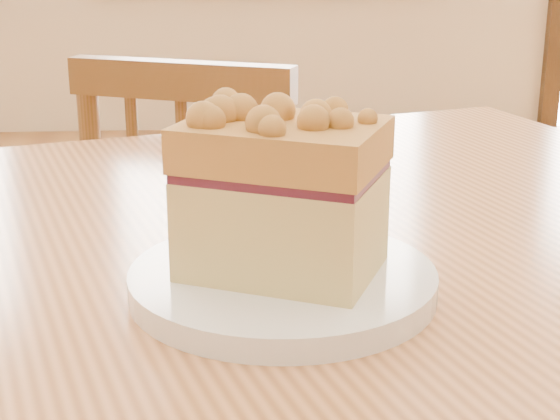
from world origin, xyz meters
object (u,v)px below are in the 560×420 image
cafe_table_main (184,340)px  cafe_chair_main (221,289)px  plate (283,282)px  cake_slice (283,192)px

cafe_table_main → cafe_chair_main: 0.68m
cafe_chair_main → plate: cafe_chair_main is taller
cake_slice → cafe_table_main: bearing=145.7°
cafe_table_main → plate: bearing=-76.0°
cafe_chair_main → cake_slice: bearing=116.0°
plate → cafe_chair_main: bearing=94.0°
cafe_chair_main → plate: bearing=116.0°
cafe_table_main → cafe_chair_main: size_ratio=1.62×
plate → cake_slice: size_ratio=1.37×
cafe_chair_main → plate: 0.84m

